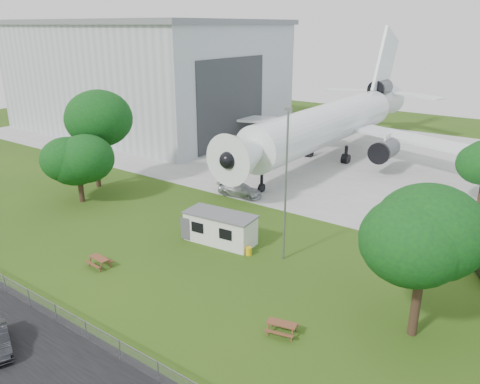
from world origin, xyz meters
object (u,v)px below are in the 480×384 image
Objects in this scene: site_cabin at (220,228)px; picnic_east at (281,333)px; airliner at (332,121)px; picnic_west at (100,266)px; hangar at (147,75)px.

picnic_east is (10.89, -7.90, -1.31)m from site_cabin.
site_cabin is at bearing -82.08° from airliner.
picnic_west is at bearing -91.06° from airliner.
hangar is 64.45m from picnic_east.
picnic_west and picnic_east have the same top height.
airliner is (35.97, -0.14, -4.14)m from hangar.
picnic_west is (35.25, -39.25, -9.41)m from hangar.
airliner reaches higher than site_cabin.
hangar reaches higher than site_cabin.
picnic_west is 1.00× the size of picnic_east.
picnic_west is at bearing -48.07° from hangar.
airliner is 30.70m from site_cabin.
hangar is at bearing 179.78° from airliner.
site_cabin is at bearing -37.02° from hangar.
hangar reaches higher than airliner.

